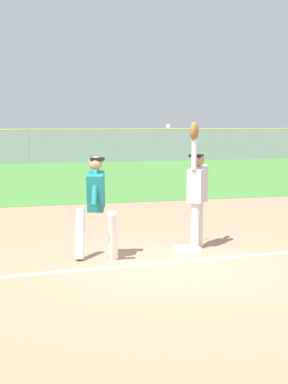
{
  "coord_description": "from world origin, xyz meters",
  "views": [
    {
      "loc": [
        -3.1,
        -8.59,
        2.27
      ],
      "look_at": [
        -0.18,
        1.29,
        1.05
      ],
      "focal_mm": 55.12,
      "sensor_mm": 36.0,
      "label": 1
    }
  ],
  "objects": [
    {
      "name": "parked_car_red",
      "position": [
        9.54,
        28.08,
        0.67
      ],
      "size": [
        4.56,
        2.45,
        1.25
      ],
      "rotation": [
        0.0,
        0.0,
        0.1
      ],
      "color": "#B21E1E",
      "rests_on": "ground_plane"
    },
    {
      "name": "baseball",
      "position": [
        0.22,
        1.17,
        2.2
      ],
      "size": [
        0.07,
        0.07,
        0.07
      ],
      "primitive_type": "sphere",
      "color": "white"
    },
    {
      "name": "parked_car_tan",
      "position": [
        4.49,
        28.06,
        0.67
      ],
      "size": [
        4.54,
        2.4,
        1.25
      ],
      "rotation": [
        0.0,
        0.0,
        -0.08
      ],
      "color": "tan",
      "rests_on": "ground_plane"
    },
    {
      "name": "runner",
      "position": [
        -1.14,
        0.8,
        1.0
      ],
      "size": [
        0.76,
        0.83,
        1.72
      ],
      "rotation": [
        0.0,
        0.0,
        -0.3
      ],
      "color": "white",
      "rests_on": "ground_plane"
    },
    {
      "name": "outfield_fence",
      "position": [
        0.0,
        24.25,
        0.96
      ],
      "size": [
        43.86,
        0.08,
        1.92
      ],
      "color": "#93999E",
      "rests_on": "ground_plane"
    },
    {
      "name": "first_base",
      "position": [
        0.55,
        1.01,
        0.04
      ],
      "size": [
        0.39,
        0.39,
        0.08
      ],
      "primitive_type": "cube",
      "rotation": [
        0.0,
        0.0,
        0.02
      ],
      "color": "white",
      "rests_on": "ground_plane"
    },
    {
      "name": "ground_plane",
      "position": [
        0.0,
        0.0,
        0.0
      ],
      "size": [
        76.69,
        76.69,
        0.0
      ],
      "primitive_type": "plane",
      "color": "tan"
    },
    {
      "name": "outfield_grass",
      "position": [
        0.0,
        15.85,
        0.01
      ],
      "size": [
        43.78,
        16.79,
        0.01
      ],
      "primitive_type": "cube",
      "color": "#478438",
      "rests_on": "ground_plane"
    },
    {
      "name": "fielder",
      "position": [
        0.78,
        1.17,
        1.12
      ],
      "size": [
        0.65,
        0.76,
        2.28
      ],
      "rotation": [
        0.0,
        0.0,
        2.46
      ],
      "color": "silver",
      "rests_on": "ground_plane"
    }
  ]
}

